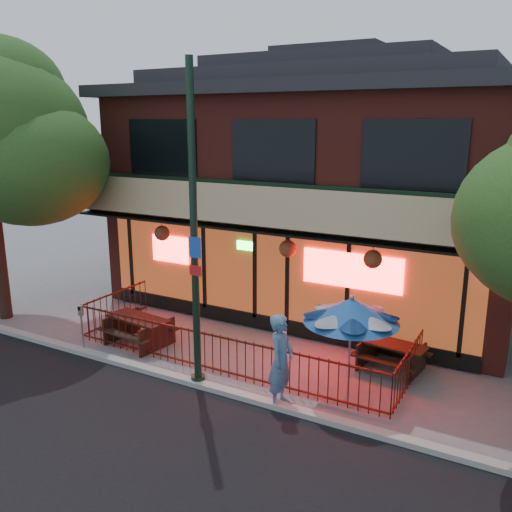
{
  "coord_description": "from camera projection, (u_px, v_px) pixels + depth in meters",
  "views": [
    {
      "loc": [
        6.53,
        -9.52,
        5.76
      ],
      "look_at": [
        0.16,
        2.0,
        2.46
      ],
      "focal_mm": 38.0,
      "sensor_mm": 36.0,
      "label": 1
    }
  ],
  "objects": [
    {
      "name": "ground",
      "position": [
        208.0,
        376.0,
        12.54
      ],
      "size": [
        80.0,
        80.0,
        0.0
      ],
      "primitive_type": "plane",
      "color": "gray",
      "rests_on": "ground"
    },
    {
      "name": "pedestrian",
      "position": [
        281.0,
        361.0,
        11.04
      ],
      "size": [
        0.52,
        0.75,
        2.0
      ],
      "primitive_type": "imported",
      "rotation": [
        0.0,
        0.0,
        1.62
      ],
      "color": "teal",
      "rests_on": "ground"
    },
    {
      "name": "patio_fence",
      "position": [
        219.0,
        343.0,
        12.82
      ],
      "size": [
        8.44,
        2.62,
        1.0
      ],
      "color": "#45150E",
      "rests_on": "ground"
    },
    {
      "name": "restaurant_building",
      "position": [
        328.0,
        172.0,
        17.58
      ],
      "size": [
        12.96,
        9.49,
        8.05
      ],
      "color": "maroon",
      "rests_on": "ground"
    },
    {
      "name": "picnic_table_left",
      "position": [
        139.0,
        326.0,
        14.26
      ],
      "size": [
        1.88,
        1.52,
        0.74
      ],
      "color": "black",
      "rests_on": "ground"
    },
    {
      "name": "picnic_table_right",
      "position": [
        391.0,
        352.0,
        12.78
      ],
      "size": [
        1.74,
        1.42,
        0.68
      ],
      "color": "black",
      "rests_on": "ground"
    },
    {
      "name": "parking_meter_near",
      "position": [
        81.0,
        321.0,
        13.67
      ],
      "size": [
        0.14,
        0.13,
        1.26
      ],
      "color": "#A0A5A9",
      "rests_on": "ground"
    },
    {
      "name": "patio_umbrella",
      "position": [
        351.0,
        310.0,
        11.19
      ],
      "size": [
        1.99,
        1.99,
        2.28
      ],
      "color": "gray",
      "rests_on": "ground"
    },
    {
      "name": "street_light",
      "position": [
        194.0,
        248.0,
        11.44
      ],
      "size": [
        0.43,
        0.32,
        7.0
      ],
      "color": "black",
      "rests_on": "ground"
    },
    {
      "name": "curb",
      "position": [
        196.0,
        383.0,
        12.11
      ],
      "size": [
        80.0,
        0.25,
        0.12
      ],
      "primitive_type": "cube",
      "color": "#999993",
      "rests_on": "ground"
    }
  ]
}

